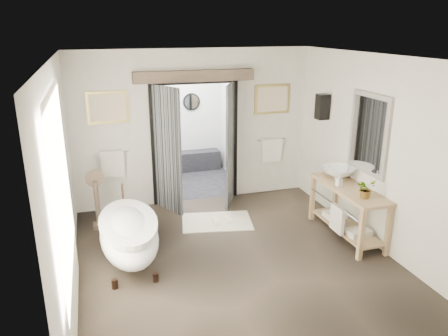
{
  "coord_description": "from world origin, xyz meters",
  "views": [
    {
      "loc": [
        -1.81,
        -5.34,
        3.3
      ],
      "look_at": [
        0.0,
        0.6,
        1.25
      ],
      "focal_mm": 35.0,
      "sensor_mm": 36.0,
      "label": 1
    }
  ],
  "objects": [
    {
      "name": "ground_plane",
      "position": [
        0.0,
        0.0,
        0.0
      ],
      "size": [
        5.0,
        5.0,
        0.0
      ],
      "primitive_type": "plane",
      "color": "#4E4134"
    },
    {
      "name": "room_shell",
      "position": [
        -0.04,
        -0.12,
        1.86
      ],
      "size": [
        4.52,
        5.02,
        2.91
      ],
      "color": "beige",
      "rests_on": "ground_plane"
    },
    {
      "name": "shower_room",
      "position": [
        0.0,
        3.99,
        0.91
      ],
      "size": [
        2.22,
        2.01,
        2.51
      ],
      "color": "black",
      "rests_on": "ground_plane"
    },
    {
      "name": "back_wall_dressing",
      "position": [
        0.0,
        2.32,
        1.56
      ],
      "size": [
        3.82,
        0.76,
        2.52
      ],
      "color": "black",
      "rests_on": "ground_plane"
    },
    {
      "name": "clawfoot_tub",
      "position": [
        -1.47,
        0.46,
        0.44
      ],
      "size": [
        0.82,
        1.83,
        0.89
      ],
      "color": "black",
      "rests_on": "ground_plane"
    },
    {
      "name": "vanity",
      "position": [
        1.95,
        0.24,
        0.51
      ],
      "size": [
        0.57,
        1.6,
        0.85
      ],
      "color": "tan",
      "rests_on": "ground_plane"
    },
    {
      "name": "pedestal_mirror",
      "position": [
        -1.88,
        1.76,
        0.45
      ],
      "size": [
        0.31,
        0.2,
        1.04
      ],
      "color": "brown",
      "rests_on": "ground_plane"
    },
    {
      "name": "rug",
      "position": [
        0.1,
        1.37,
        0.01
      ],
      "size": [
        1.33,
        1.01,
        0.01
      ],
      "primitive_type": "cube",
      "rotation": [
        0.0,
        0.0,
        -0.19
      ],
      "color": "beige",
      "rests_on": "ground_plane"
    },
    {
      "name": "slippers",
      "position": [
        0.19,
        1.34,
        0.04
      ],
      "size": [
        0.35,
        0.26,
        0.05
      ],
      "color": "beige",
      "rests_on": "rug"
    },
    {
      "name": "basin",
      "position": [
        2.02,
        0.68,
        0.95
      ],
      "size": [
        0.61,
        0.61,
        0.2
      ],
      "primitive_type": "imported",
      "rotation": [
        0.0,
        0.0,
        -0.07
      ],
      "color": "white",
      "rests_on": "vanity"
    },
    {
      "name": "plant",
      "position": [
        1.94,
        -0.21,
        1.0
      ],
      "size": [
        0.3,
        0.27,
        0.3
      ],
      "primitive_type": "imported",
      "rotation": [
        0.0,
        0.0,
        0.14
      ],
      "color": "gray",
      "rests_on": "vanity"
    },
    {
      "name": "soap_bottle_a",
      "position": [
        1.84,
        0.36,
        0.94
      ],
      "size": [
        0.1,
        0.1,
        0.19
      ],
      "primitive_type": "imported",
      "rotation": [
        0.0,
        0.0,
        0.17
      ],
      "color": "gray",
      "rests_on": "vanity"
    },
    {
      "name": "soap_bottle_b",
      "position": [
        1.97,
        0.91,
        0.93
      ],
      "size": [
        0.14,
        0.14,
        0.16
      ],
      "primitive_type": "imported",
      "rotation": [
        0.0,
        0.0,
        0.18
      ],
      "color": "gray",
      "rests_on": "vanity"
    }
  ]
}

